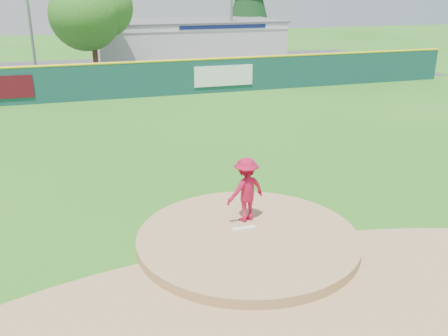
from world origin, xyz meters
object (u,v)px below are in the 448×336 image
object	(u,v)px
van	(181,68)
deciduous_tree	(91,9)
pitcher	(246,190)
pool_building_grp	(187,40)

from	to	relation	value
van	deciduous_tree	size ratio (longest dim) A/B	0.60
van	deciduous_tree	world-z (taller)	deciduous_tree
pitcher	deciduous_tree	xyz separation A→B (m)	(-2.22, 24.20, 3.45)
pitcher	deciduous_tree	size ratio (longest dim) A/B	0.23
van	pool_building_grp	distance (m)	8.71
pitcher	van	bearing A→B (deg)	-115.90
pitcher	pool_building_grp	distance (m)	31.74
van	pool_building_grp	world-z (taller)	pool_building_grp
van	pool_building_grp	size ratio (longest dim) A/B	0.29
pitcher	van	distance (m)	23.14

